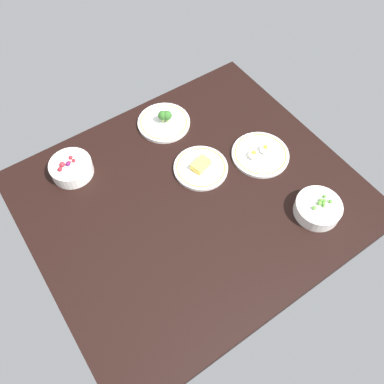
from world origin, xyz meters
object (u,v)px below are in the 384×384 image
(plate_eggs, at_px, (261,155))
(plate_cheese, at_px, (201,167))
(plate_broccoli, at_px, (164,122))
(bowl_peas, at_px, (318,208))
(bowl_berries, at_px, (71,168))

(plate_eggs, xyz_separation_m, plate_cheese, (0.23, -0.08, 0.00))
(plate_cheese, xyz_separation_m, plate_broccoli, (-0.01, -0.28, 0.00))
(bowl_peas, bearing_deg, bowl_berries, -45.54)
(plate_broccoli, relative_size, bowl_berries, 1.35)
(plate_eggs, bearing_deg, bowl_peas, 89.93)
(plate_cheese, bearing_deg, bowl_berries, -32.57)
(plate_eggs, relative_size, bowl_peas, 1.36)
(plate_eggs, xyz_separation_m, plate_broccoli, (0.22, -0.36, 0.00))
(bowl_peas, relative_size, bowl_berries, 1.03)
(plate_cheese, xyz_separation_m, bowl_peas, (-0.23, 0.40, 0.02))
(bowl_peas, height_order, bowl_berries, bowl_berries)
(plate_eggs, height_order, plate_broccoli, plate_broccoli)
(plate_eggs, bearing_deg, bowl_berries, -28.23)
(bowl_berries, bearing_deg, plate_broccoli, -178.09)
(plate_eggs, relative_size, plate_broccoli, 1.04)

